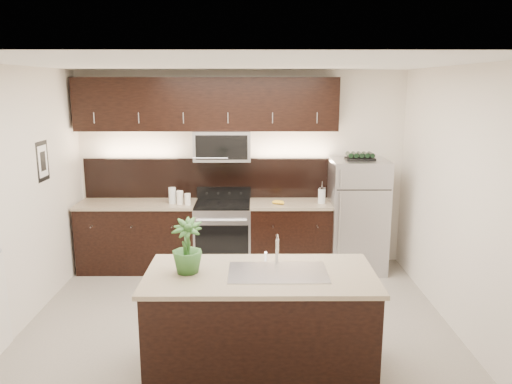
{
  "coord_description": "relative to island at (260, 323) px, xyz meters",
  "views": [
    {
      "loc": [
        0.17,
        -4.89,
        2.51
      ],
      "look_at": [
        0.2,
        0.55,
        1.33
      ],
      "focal_mm": 35.0,
      "sensor_mm": 36.0,
      "label": 1
    }
  ],
  "objects": [
    {
      "name": "ground",
      "position": [
        -0.23,
        0.89,
        -0.47
      ],
      "size": [
        4.5,
        4.5,
        0.0
      ],
      "primitive_type": "plane",
      "color": "gray",
      "rests_on": "ground"
    },
    {
      "name": "room_walls",
      "position": [
        -0.34,
        0.86,
        1.22
      ],
      "size": [
        4.52,
        4.02,
        2.71
      ],
      "color": "silver",
      "rests_on": "ground"
    },
    {
      "name": "counter_run",
      "position": [
        -0.68,
        2.58,
        -0.0
      ],
      "size": [
        3.51,
        0.65,
        0.94
      ],
      "color": "black",
      "rests_on": "ground"
    },
    {
      "name": "upper_fixtures",
      "position": [
        -0.65,
        2.73,
        1.67
      ],
      "size": [
        3.49,
        0.4,
        1.66
      ],
      "color": "black",
      "rests_on": "counter_run"
    },
    {
      "name": "island",
      "position": [
        0.0,
        0.0,
        0.0
      ],
      "size": [
        1.96,
        0.96,
        0.94
      ],
      "color": "black",
      "rests_on": "ground"
    },
    {
      "name": "sink_faucet",
      "position": [
        0.15,
        0.01,
        0.48
      ],
      "size": [
        0.84,
        0.5,
        0.28
      ],
      "color": "silver",
      "rests_on": "island"
    },
    {
      "name": "refrigerator",
      "position": [
        1.35,
        2.52,
        0.29
      ],
      "size": [
        0.74,
        0.67,
        1.53
      ],
      "primitive_type": "cube",
      "color": "#B2B2B7",
      "rests_on": "ground"
    },
    {
      "name": "wine_rack",
      "position": [
        1.35,
        2.52,
        1.1
      ],
      "size": [
        0.38,
        0.23,
        0.09
      ],
      "color": "black",
      "rests_on": "refrigerator"
    },
    {
      "name": "plant",
      "position": [
        -0.62,
        0.02,
        0.7
      ],
      "size": [
        0.28,
        0.28,
        0.47
      ],
      "primitive_type": "imported",
      "rotation": [
        0.0,
        0.0,
        -0.06
      ],
      "color": "#2A5723",
      "rests_on": "island"
    },
    {
      "name": "canisters",
      "position": [
        -1.07,
        2.5,
        0.56
      ],
      "size": [
        0.3,
        0.19,
        0.22
      ],
      "rotation": [
        0.0,
        0.0,
        -0.42
      ],
      "color": "silver",
      "rests_on": "counter_run"
    },
    {
      "name": "french_press",
      "position": [
        0.86,
        2.53,
        0.58
      ],
      "size": [
        0.1,
        0.1,
        0.29
      ],
      "rotation": [
        0.0,
        0.0,
        -0.01
      ],
      "color": "silver",
      "rests_on": "counter_run"
    },
    {
      "name": "bananas",
      "position": [
        0.24,
        2.5,
        0.49
      ],
      "size": [
        0.21,
        0.18,
        0.05
      ],
      "primitive_type": "ellipsoid",
      "rotation": [
        0.0,
        0.0,
        -0.38
      ],
      "color": "yellow",
      "rests_on": "counter_run"
    }
  ]
}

